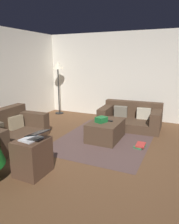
{
  "coord_description": "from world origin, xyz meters",
  "views": [
    {
      "loc": [
        -3.33,
        -1.27,
        1.8
      ],
      "look_at": [
        0.54,
        0.51,
        0.75
      ],
      "focal_mm": 34.32,
      "sensor_mm": 36.0,
      "label": 1
    }
  ],
  "objects_px": {
    "side_table": "(32,157)",
    "book_stack": "(140,146)",
    "ottoman": "(106,130)",
    "gift_box": "(101,120)",
    "couch_left": "(8,130)",
    "corner_lamp": "(58,70)",
    "laptop": "(34,137)",
    "couch_right": "(131,118)",
    "tv_remote": "(109,121)"
  },
  "relations": [
    {
      "from": "side_table",
      "to": "book_stack",
      "type": "bearing_deg",
      "value": -37.05
    },
    {
      "from": "ottoman",
      "to": "side_table",
      "type": "bearing_deg",
      "value": 165.07
    },
    {
      "from": "ottoman",
      "to": "gift_box",
      "type": "distance_m",
      "value": 0.3
    },
    {
      "from": "couch_left",
      "to": "ottoman",
      "type": "xyz_separation_m",
      "value": [
        1.07,
        -1.91,
        -0.06
      ]
    },
    {
      "from": "corner_lamp",
      "to": "side_table",
      "type": "bearing_deg",
      "value": -153.53
    },
    {
      "from": "laptop",
      "to": "couch_left",
      "type": "bearing_deg",
      "value": 58.82
    },
    {
      "from": "couch_left",
      "to": "couch_right",
      "type": "bearing_deg",
      "value": 132.39
    },
    {
      "from": "tv_remote",
      "to": "gift_box",
      "type": "bearing_deg",
      "value": 145.3
    },
    {
      "from": "gift_box",
      "to": "tv_remote",
      "type": "bearing_deg",
      "value": -43.21
    },
    {
      "from": "ottoman",
      "to": "book_stack",
      "type": "xyz_separation_m",
      "value": [
        -0.15,
        -0.83,
        -0.17
      ]
    },
    {
      "from": "side_table",
      "to": "corner_lamp",
      "type": "xyz_separation_m",
      "value": [
        3.55,
        1.77,
        1.18
      ]
    },
    {
      "from": "couch_left",
      "to": "side_table",
      "type": "bearing_deg",
      "value": 54.97
    },
    {
      "from": "couch_left",
      "to": "corner_lamp",
      "type": "relative_size",
      "value": 0.96
    },
    {
      "from": "ottoman",
      "to": "book_stack",
      "type": "relative_size",
      "value": 3.06
    },
    {
      "from": "couch_left",
      "to": "tv_remote",
      "type": "height_order",
      "value": "couch_left"
    },
    {
      "from": "couch_left",
      "to": "laptop",
      "type": "height_order",
      "value": "laptop"
    },
    {
      "from": "couch_left",
      "to": "couch_right",
      "type": "height_order",
      "value": "couch_left"
    },
    {
      "from": "couch_left",
      "to": "gift_box",
      "type": "xyz_separation_m",
      "value": [
        0.97,
        -1.84,
        0.21
      ]
    },
    {
      "from": "couch_left",
      "to": "tv_remote",
      "type": "bearing_deg",
      "value": 116.59
    },
    {
      "from": "couch_left",
      "to": "side_table",
      "type": "height_order",
      "value": "couch_left"
    },
    {
      "from": "ottoman",
      "to": "side_table",
      "type": "xyz_separation_m",
      "value": [
        -1.94,
        0.52,
        0.08
      ]
    },
    {
      "from": "couch_left",
      "to": "couch_right",
      "type": "xyz_separation_m",
      "value": [
        2.24,
        -2.21,
        -0.02
      ]
    },
    {
      "from": "couch_right",
      "to": "side_table",
      "type": "bearing_deg",
      "value": 72.55
    },
    {
      "from": "couch_right",
      "to": "corner_lamp",
      "type": "distance_m",
      "value": 2.89
    },
    {
      "from": "ottoman",
      "to": "side_table",
      "type": "relative_size",
      "value": 1.61
    },
    {
      "from": "ottoman",
      "to": "tv_remote",
      "type": "xyz_separation_m",
      "value": [
        0.05,
        -0.07,
        0.22
      ]
    },
    {
      "from": "couch_left",
      "to": "laptop",
      "type": "xyz_separation_m",
      "value": [
        -0.88,
        -1.45,
        0.37
      ]
    },
    {
      "from": "couch_right",
      "to": "laptop",
      "type": "relative_size",
      "value": 3.75
    },
    {
      "from": "couch_right",
      "to": "side_table",
      "type": "height_order",
      "value": "couch_right"
    },
    {
      "from": "laptop",
      "to": "corner_lamp",
      "type": "distance_m",
      "value": 4.08
    },
    {
      "from": "book_stack",
      "to": "corner_lamp",
      "type": "bearing_deg",
      "value": 60.57
    },
    {
      "from": "couch_right",
      "to": "gift_box",
      "type": "height_order",
      "value": "couch_right"
    },
    {
      "from": "ottoman",
      "to": "tv_remote",
      "type": "distance_m",
      "value": 0.24
    },
    {
      "from": "ottoman",
      "to": "corner_lamp",
      "type": "distance_m",
      "value": 3.07
    },
    {
      "from": "couch_left",
      "to": "side_table",
      "type": "relative_size",
      "value": 2.81
    },
    {
      "from": "laptop",
      "to": "corner_lamp",
      "type": "bearing_deg",
      "value": 27.16
    },
    {
      "from": "ottoman",
      "to": "gift_box",
      "type": "xyz_separation_m",
      "value": [
        -0.1,
        0.07,
        0.27
      ]
    },
    {
      "from": "gift_box",
      "to": "side_table",
      "type": "height_order",
      "value": "side_table"
    },
    {
      "from": "corner_lamp",
      "to": "book_stack",
      "type": "bearing_deg",
      "value": -119.43
    },
    {
      "from": "ottoman",
      "to": "book_stack",
      "type": "bearing_deg",
      "value": -100.07
    },
    {
      "from": "couch_right",
      "to": "ottoman",
      "type": "distance_m",
      "value": 1.21
    },
    {
      "from": "ottoman",
      "to": "side_table",
      "type": "height_order",
      "value": "side_table"
    },
    {
      "from": "book_stack",
      "to": "side_table",
      "type": "bearing_deg",
      "value": 142.95
    },
    {
      "from": "couch_left",
      "to": "laptop",
      "type": "bearing_deg",
      "value": 55.79
    },
    {
      "from": "couch_left",
      "to": "book_stack",
      "type": "distance_m",
      "value": 2.9
    },
    {
      "from": "laptop",
      "to": "gift_box",
      "type": "bearing_deg",
      "value": -11.84
    },
    {
      "from": "gift_box",
      "to": "book_stack",
      "type": "bearing_deg",
      "value": -93.27
    },
    {
      "from": "couch_right",
      "to": "corner_lamp",
      "type": "height_order",
      "value": "corner_lamp"
    },
    {
      "from": "side_table",
      "to": "ottoman",
      "type": "bearing_deg",
      "value": -14.93
    },
    {
      "from": "side_table",
      "to": "couch_right",
      "type": "bearing_deg",
      "value": -14.72
    }
  ]
}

